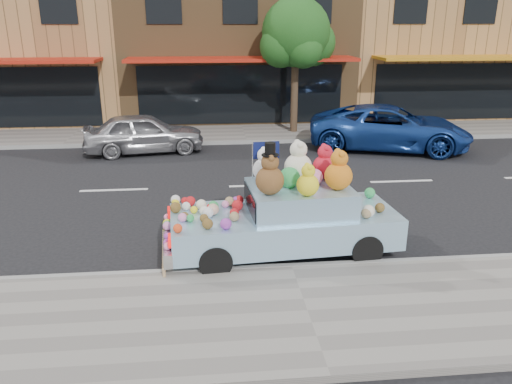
{
  "coord_description": "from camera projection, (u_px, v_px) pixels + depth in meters",
  "views": [
    {
      "loc": [
        -1.43,
        -13.02,
        4.31
      ],
      "look_at": [
        -0.56,
        -4.15,
        1.25
      ],
      "focal_mm": 35.0,
      "sensor_mm": 36.0,
      "label": 1
    }
  ],
  "objects": [
    {
      "name": "near_sidewalk",
      "position": [
        307.0,
        313.0,
        7.65
      ],
      "size": [
        60.0,
        3.0,
        0.12
      ],
      "primitive_type": "cube",
      "color": "gray",
      "rests_on": "ground"
    },
    {
      "name": "far_kerb",
      "position": [
        247.0,
        142.0,
        18.48
      ],
      "size": [
        60.0,
        0.12,
        0.13
      ],
      "primitive_type": "cube",
      "color": "gray",
      "rests_on": "ground"
    },
    {
      "name": "car_silver",
      "position": [
        144.0,
        133.0,
        17.05
      ],
      "size": [
        4.23,
        2.22,
        1.37
      ],
      "primitive_type": "imported",
      "rotation": [
        0.0,
        0.0,
        1.72
      ],
      "color": "#ACACB1",
      "rests_on": "ground"
    },
    {
      "name": "car_blue",
      "position": [
        390.0,
        128.0,
        17.51
      ],
      "size": [
        6.04,
        4.11,
        1.54
      ],
      "primitive_type": "imported",
      "rotation": [
        0.0,
        0.0,
        1.26
      ],
      "color": "#1C429B",
      "rests_on": "ground"
    },
    {
      "name": "storefront_mid",
      "position": [
        235.0,
        36.0,
        23.88
      ],
      "size": [
        10.0,
        9.8,
        7.3
      ],
      "color": "brown",
      "rests_on": "ground"
    },
    {
      "name": "art_car",
      "position": [
        285.0,
        214.0,
        9.58
      ],
      "size": [
        4.6,
        2.06,
        2.3
      ],
      "rotation": [
        0.0,
        0.0,
        0.07
      ],
      "color": "black",
      "rests_on": "ground"
    },
    {
      "name": "storefront_right",
      "position": [
        435.0,
        35.0,
        24.8
      ],
      "size": [
        10.0,
        9.8,
        7.3
      ],
      "color": "#AC7B48",
      "rests_on": "ground"
    },
    {
      "name": "street_tree",
      "position": [
        296.0,
        38.0,
        18.95
      ],
      "size": [
        3.0,
        2.7,
        5.22
      ],
      "color": "#38281C",
      "rests_on": "ground"
    },
    {
      "name": "storefront_left",
      "position": [
        18.0,
        36.0,
        22.95
      ],
      "size": [
        10.0,
        9.8,
        7.3
      ],
      "color": "#AC7B48",
      "rests_on": "ground"
    },
    {
      "name": "near_kerb",
      "position": [
        291.0,
        268.0,
        9.06
      ],
      "size": [
        60.0,
        0.12,
        0.13
      ],
      "primitive_type": "cube",
      "color": "gray",
      "rests_on": "ground"
    },
    {
      "name": "ground",
      "position": [
        262.0,
        186.0,
        13.79
      ],
      "size": [
        120.0,
        120.0,
        0.0
      ],
      "primitive_type": "plane",
      "color": "black",
      "rests_on": "ground"
    },
    {
      "name": "far_sidewalk",
      "position": [
        244.0,
        134.0,
        19.89
      ],
      "size": [
        60.0,
        3.0,
        0.12
      ],
      "primitive_type": "cube",
      "color": "gray",
      "rests_on": "ground"
    }
  ]
}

